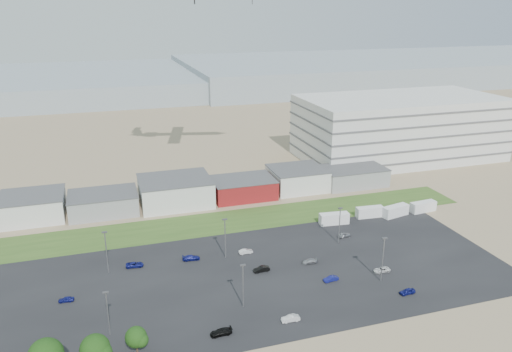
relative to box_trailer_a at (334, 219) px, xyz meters
name	(u,v)px	position (x,y,z in m)	size (l,w,h in m)	color
ground	(264,330)	(-35.02, -41.29, -1.59)	(700.00, 700.00, 0.00)	#8C7459
parking_lot	(257,276)	(-30.02, -21.29, -1.59)	(120.00, 50.00, 0.01)	black
grass_strip	(207,224)	(-35.02, 10.71, -1.58)	(160.00, 16.00, 0.02)	#33511E
hills_backdrop	(185,80)	(4.98, 273.71, 2.91)	(700.00, 200.00, 9.00)	gray
building_row	(140,195)	(-52.02, 29.71, 2.41)	(170.00, 20.00, 8.00)	silver
parking_garage	(399,127)	(54.98, 53.71, 10.91)	(80.00, 40.00, 25.00)	silver
box_trailer_a	(334,219)	(0.00, 0.00, 0.00)	(8.48, 2.65, 3.18)	silver
box_trailer_b	(370,212)	(12.32, 1.32, -0.05)	(8.22, 2.57, 3.08)	silver
box_trailer_c	(395,211)	(19.99, -0.40, 0.01)	(8.55, 2.67, 3.21)	silver
box_trailer_d	(423,207)	(29.95, 0.03, -0.04)	(8.26, 2.58, 3.10)	silver
tree_right	(95,352)	(-66.04, -43.67, 2.52)	(5.48, 5.48, 8.22)	#17320E
tree_near	(136,339)	(-59.12, -40.94, 1.54)	(4.17, 4.17, 6.25)	#17320E
lightpole_front_l	(108,314)	(-63.61, -33.76, 3.12)	(1.11, 0.46, 9.41)	slate
lightpole_front_m	(243,286)	(-36.69, -32.33, 3.33)	(1.16, 0.48, 9.83)	slate
lightpole_front_r	(383,260)	(-3.78, -31.97, 3.83)	(1.28, 0.53, 10.84)	slate
lightpole_back_l	(107,253)	(-63.05, -9.34, 3.71)	(1.25, 0.52, 10.60)	slate
lightpole_back_m	(225,238)	(-34.89, -10.32, 3.64)	(1.23, 0.51, 10.45)	slate
lightpole_back_r	(339,226)	(-4.34, -11.62, 3.46)	(1.19, 0.49, 10.09)	slate
parked_car_0	(382,270)	(-1.47, -28.50, -1.04)	(1.84, 3.99, 1.11)	silver
parked_car_1	(331,279)	(-14.73, -28.63, -1.00)	(1.24, 3.56, 1.17)	navy
parked_car_2	(407,291)	(-1.19, -38.56, -0.98)	(1.44, 3.57, 1.22)	navy
parked_car_3	(221,332)	(-43.37, -40.19, -0.98)	(1.72, 4.24, 1.23)	black
parked_car_5	(66,299)	(-72.07, -19.20, -1.05)	(1.29, 3.20, 1.09)	navy
parked_car_6	(191,258)	(-43.33, -9.06, -0.97)	(1.73, 4.26, 1.24)	navy
parked_car_7	(262,269)	(-28.51, -19.73, -0.95)	(1.36, 3.91, 1.29)	black
parked_car_8	(344,235)	(-1.26, -8.91, -0.96)	(1.50, 3.72, 1.27)	#A5A5AA
parked_car_9	(135,265)	(-56.96, -8.35, -1.01)	(1.94, 4.21, 1.17)	navy
parked_car_11	(246,251)	(-29.46, -9.87, -1.01)	(1.24, 3.54, 1.17)	silver
parked_car_12	(310,261)	(-16.03, -19.52, -1.03)	(1.57, 3.87, 1.12)	#A5A5AA
parked_car_13	(290,318)	(-29.12, -40.11, -0.97)	(1.31, 3.76, 1.24)	silver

